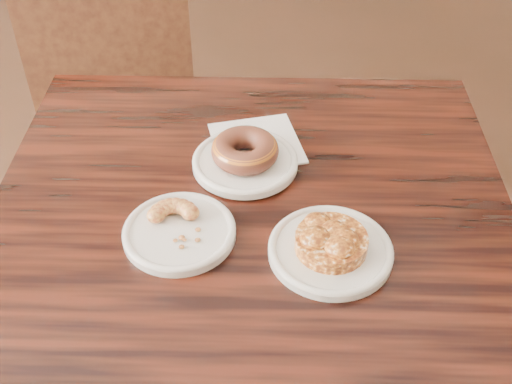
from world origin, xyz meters
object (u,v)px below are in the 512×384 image
object	(u,v)px
glazed_donut	(245,150)
cruller_fragment	(178,224)
cafe_table	(252,361)
apple_fritter	(332,240)
chair_far	(121,96)

from	to	relation	value
glazed_donut	cruller_fragment	bearing A→B (deg)	-137.08
glazed_donut	cruller_fragment	xyz separation A→B (m)	(-0.14, -0.13, -0.01)
glazed_donut	cruller_fragment	size ratio (longest dim) A/B	1.21
cafe_table	apple_fritter	size ratio (longest dim) A/B	5.76
cafe_table	apple_fritter	xyz separation A→B (m)	(0.09, -0.10, 0.40)
cafe_table	glazed_donut	bearing A→B (deg)	96.00
chair_far	apple_fritter	size ratio (longest dim) A/B	6.41
cruller_fragment	glazed_donut	bearing A→B (deg)	42.92
chair_far	cruller_fragment	bearing A→B (deg)	97.52
glazed_donut	apple_fritter	world-z (taller)	glazed_donut
cafe_table	cruller_fragment	bearing A→B (deg)	-158.59
chair_far	apple_fritter	xyz separation A→B (m)	(0.21, -0.98, 0.33)
apple_fritter	cruller_fragment	xyz separation A→B (m)	(-0.20, 0.10, -0.00)
apple_fritter	cafe_table	bearing A→B (deg)	130.37
chair_far	cruller_fragment	xyz separation A→B (m)	(0.01, -0.88, 0.32)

